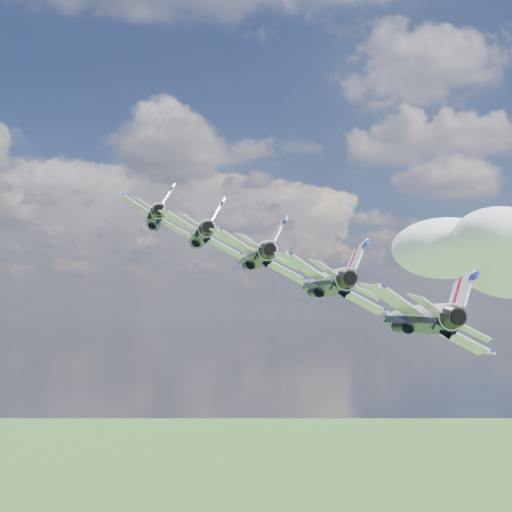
# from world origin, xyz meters

# --- Properties ---
(cloud_far) EXTENTS (61.59, 48.39, 24.20)m
(cloud_far) POSITION_xyz_m (58.94, 193.82, 168.72)
(cloud_far) COLOR white
(jet_0) EXTENTS (14.50, 17.24, 8.84)m
(jet_0) POSITION_xyz_m (-15.25, 33.01, 156.74)
(jet_0) COLOR white
(jet_1) EXTENTS (14.50, 17.24, 8.84)m
(jet_1) POSITION_xyz_m (-8.33, 25.58, 153.72)
(jet_1) COLOR white
(jet_2) EXTENTS (14.50, 17.24, 8.84)m
(jet_2) POSITION_xyz_m (-1.41, 18.14, 150.70)
(jet_2) COLOR white
(jet_3) EXTENTS (14.50, 17.24, 8.84)m
(jet_3) POSITION_xyz_m (5.51, 10.70, 147.68)
(jet_3) COLOR white
(jet_4) EXTENTS (14.50, 17.24, 8.84)m
(jet_4) POSITION_xyz_m (12.42, 3.26, 144.66)
(jet_4) COLOR white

